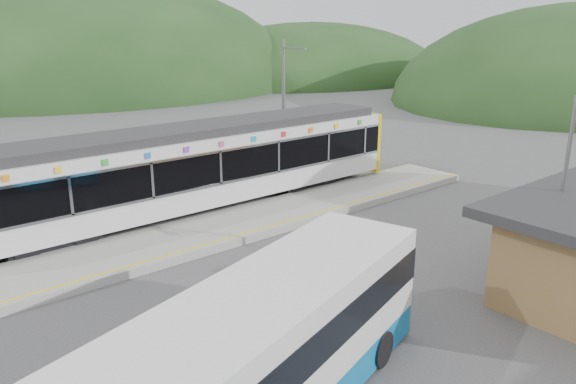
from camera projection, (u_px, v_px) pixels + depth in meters
ground at (286, 255)px, 19.65m from camera, size 120.00×120.00×0.00m
hills at (314, 190)px, 27.34m from camera, size 146.00×149.00×26.00m
platform at (232, 226)px, 22.03m from camera, size 26.00×3.20×0.30m
yellow_line at (252, 231)px, 21.03m from camera, size 26.00×0.10×0.01m
train at (191, 166)px, 23.37m from camera, size 20.44×3.01×3.74m
catenary_mast_east at (284, 106)px, 29.18m from camera, size 0.18×1.80×7.00m
bus at (244, 376)px, 10.58m from camera, size 11.02×5.44×2.93m
lamp_post at (569, 176)px, 16.46m from camera, size 0.36×1.03×5.82m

